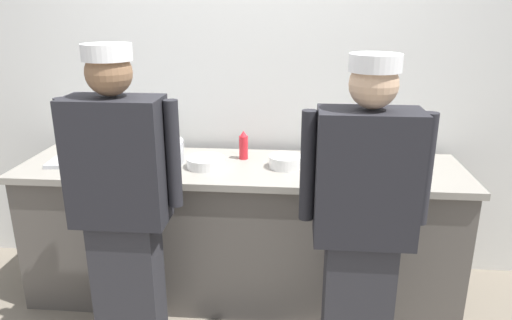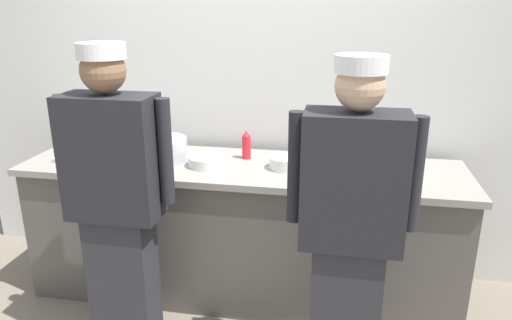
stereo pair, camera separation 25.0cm
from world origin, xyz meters
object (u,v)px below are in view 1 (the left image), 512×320
at_px(ramekin_orange_sauce, 324,169).
at_px(mixing_bowl_steel, 155,152).
at_px(chef_center, 363,221).
at_px(plate_stack_rear, 206,162).
at_px(ramekin_green_sauce, 375,163).
at_px(squeeze_bottle_primary, 244,145).
at_px(plate_stack_front, 285,162).
at_px(chef_near_left, 121,203).
at_px(sheet_tray, 88,160).
at_px(ramekin_red_sauce, 355,170).
at_px(chefs_knife, 323,173).
at_px(ramekin_yellow_sauce, 398,162).

bearing_deg(ramekin_orange_sauce, mixing_bowl_steel, 174.22).
distance_m(chef_center, plate_stack_rear, 1.06).
distance_m(ramekin_green_sauce, ramekin_orange_sauce, 0.34).
xyz_separation_m(squeeze_bottle_primary, ramekin_green_sauce, (0.81, -0.09, -0.06)).
bearing_deg(plate_stack_front, chef_near_left, -142.55).
bearing_deg(sheet_tray, ramekin_red_sauce, -2.98).
distance_m(ramekin_red_sauce, chefs_knife, 0.19).
distance_m(squeeze_bottle_primary, ramekin_orange_sauce, 0.55).
height_order(sheet_tray, chefs_knife, sheet_tray).
xyz_separation_m(chef_near_left, chefs_knife, (1.01, 0.52, 0.01)).
xyz_separation_m(mixing_bowl_steel, chefs_knife, (1.02, -0.11, -0.06)).
bearing_deg(plate_stack_front, ramekin_red_sauce, -11.90).
bearing_deg(sheet_tray, ramekin_green_sauce, 1.69).
distance_m(ramekin_yellow_sauce, ramekin_red_sauce, 0.33).
height_order(ramekin_green_sauce, ramekin_orange_sauce, ramekin_orange_sauce).
bearing_deg(mixing_bowl_steel, chef_near_left, -89.15).
bearing_deg(plate_stack_front, sheet_tray, 180.00).
xyz_separation_m(plate_stack_rear, ramekin_orange_sauce, (0.70, -0.05, -0.00)).
distance_m(chef_center, squeeze_bottle_primary, 1.04).
height_order(chef_near_left, plate_stack_rear, chef_near_left).
relative_size(ramekin_green_sauce, ramekin_orange_sauce, 0.85).
bearing_deg(chefs_knife, plate_stack_rear, 175.72).
bearing_deg(chef_center, mixing_bowl_steel, 149.75).
height_order(plate_stack_front, mixing_bowl_steel, mixing_bowl_steel).
xyz_separation_m(squeeze_bottle_primary, ramekin_red_sauce, (0.67, -0.23, -0.06)).
bearing_deg(ramekin_orange_sauce, plate_stack_front, 158.79).
xyz_separation_m(plate_stack_front, ramekin_red_sauce, (0.40, -0.08, -0.01)).
distance_m(sheet_tray, ramekin_green_sauce, 1.76).
xyz_separation_m(sheet_tray, squeeze_bottle_primary, (0.96, 0.14, 0.08)).
height_order(chef_near_left, plate_stack_front, chef_near_left).
distance_m(chef_near_left, ramekin_red_sauce, 1.30).
distance_m(plate_stack_front, sheet_tray, 1.23).
bearing_deg(mixing_bowl_steel, ramekin_yellow_sauce, 3.16).
bearing_deg(chefs_knife, mixing_bowl_steel, 174.03).
xyz_separation_m(chef_near_left, sheet_tray, (-0.44, 0.61, 0.02)).
height_order(plate_stack_front, ramekin_green_sauce, plate_stack_front).
relative_size(squeeze_bottle_primary, chefs_knife, 0.66).
distance_m(ramekin_orange_sauce, ramekin_red_sauce, 0.17).
bearing_deg(ramekin_red_sauce, mixing_bowl_steel, 175.22).
height_order(plate_stack_rear, chefs_knife, plate_stack_rear).
xyz_separation_m(chef_center, mixing_bowl_steel, (-1.18, 0.69, 0.09)).
xyz_separation_m(plate_stack_front, chefs_knife, (0.22, -0.09, -0.03)).
distance_m(chef_near_left, squeeze_bottle_primary, 0.92).
bearing_deg(chefs_knife, ramekin_yellow_sauce, 22.24).
relative_size(chef_center, mixing_bowl_steel, 4.62).
height_order(mixing_bowl_steel, ramekin_green_sauce, mixing_bowl_steel).
height_order(plate_stack_front, plate_stack_rear, plate_stack_front).
xyz_separation_m(plate_stack_rear, mixing_bowl_steel, (-0.32, 0.05, 0.04)).
bearing_deg(chef_near_left, plate_stack_front, 37.45).
bearing_deg(plate_stack_front, squeeze_bottle_primary, 151.86).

